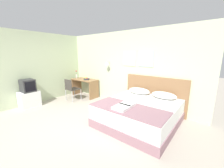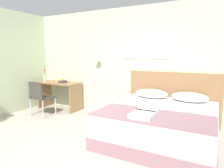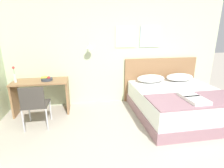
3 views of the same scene
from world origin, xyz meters
name	(u,v)px [view 3 (image 3 of 3)]	position (x,y,z in m)	size (l,w,h in m)	color
wall_back	(112,52)	(0.01, 2.58, 1.33)	(5.84, 0.31, 2.65)	beige
bed	(179,103)	(1.34, 1.51, 0.29)	(1.87, 1.98, 0.59)	gray
headboard	(160,79)	(1.34, 2.53, 0.57)	(1.99, 0.06, 1.15)	#8E6642
pillow_left	(151,79)	(0.95, 2.24, 0.69)	(0.71, 0.42, 0.19)	white
pillow_right	(179,77)	(1.74, 2.24, 0.69)	(0.71, 0.42, 0.19)	white
throw_blanket	(197,100)	(1.34, 0.94, 0.60)	(1.82, 0.79, 0.02)	gray
folded_towel_near_foot	(188,95)	(1.24, 1.07, 0.65)	(0.31, 0.30, 0.06)	white
folded_towel_mid_bed	(197,101)	(1.25, 0.80, 0.65)	(0.33, 0.36, 0.06)	white
desk	(41,90)	(-1.69, 2.21, 0.53)	(1.19, 0.57, 0.77)	#8E6642
desk_chair	(35,103)	(-1.67, 1.48, 0.52)	(0.47, 0.47, 0.87)	#3D3833
fruit_bowl	(47,79)	(-1.55, 2.19, 0.80)	(0.26, 0.24, 0.11)	#333842
flower_vase	(15,76)	(-2.19, 2.16, 0.91)	(0.06, 0.06, 0.35)	silver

